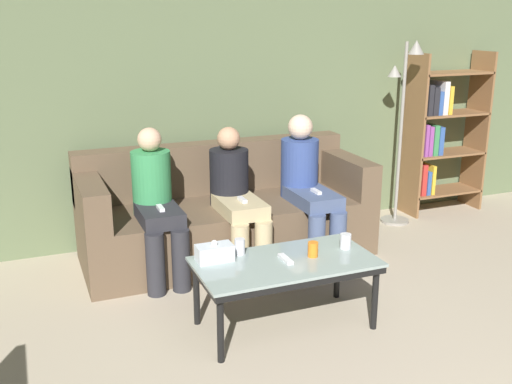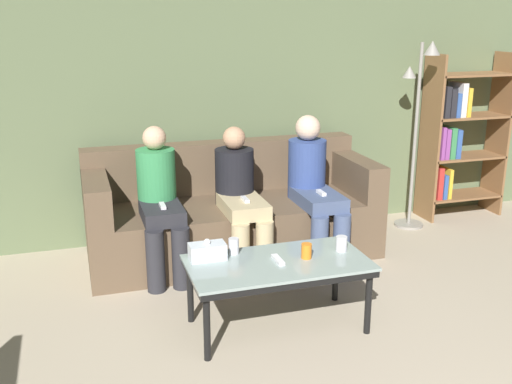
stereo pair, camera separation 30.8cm
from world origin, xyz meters
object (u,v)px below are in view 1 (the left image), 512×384
at_px(cup_near_left, 313,249).
at_px(cup_near_right, 240,247).
at_px(couch, 225,215).
at_px(game_remote, 286,259).
at_px(coffee_table, 285,267).
at_px(tissue_box, 215,253).
at_px(bookshelf, 438,133).
at_px(seated_person_mid_left, 236,195).
at_px(standing_lamp, 403,114).
at_px(seated_person_mid_right, 307,183).
at_px(cup_far_center, 346,241).
at_px(seated_person_left_end, 156,202).

relative_size(cup_near_left, cup_near_right, 0.94).
bearing_deg(couch, game_remote, -92.32).
xyz_separation_m(coffee_table, tissue_box, (-0.40, 0.16, 0.09)).
bearing_deg(bookshelf, tissue_box, -152.83).
relative_size(couch, seated_person_mid_left, 2.14).
height_order(couch, game_remote, couch).
bearing_deg(standing_lamp, bookshelf, 15.42).
distance_m(game_remote, standing_lamp, 2.34).
bearing_deg(seated_person_mid_right, seated_person_mid_left, -179.52).
distance_m(cup_far_center, game_remote, 0.44).
bearing_deg(bookshelf, cup_far_center, -141.12).
bearing_deg(tissue_box, cup_near_left, -15.84).
relative_size(seated_person_left_end, seated_person_mid_left, 1.03).
bearing_deg(seated_person_mid_left, cup_near_right, -108.48).
bearing_deg(standing_lamp, tissue_box, -150.36).
bearing_deg(seated_person_left_end, standing_lamp, 9.07).
bearing_deg(couch, tissue_box, -112.10).
distance_m(couch, cup_near_right, 1.11).
distance_m(coffee_table, seated_person_mid_left, 1.03).
bearing_deg(seated_person_left_end, tissue_box, -80.09).
distance_m(coffee_table, seated_person_mid_right, 1.22).
bearing_deg(seated_person_left_end, cup_near_left, -54.78).
height_order(cup_far_center, bookshelf, bookshelf).
height_order(couch, cup_near_right, couch).
height_order(seated_person_left_end, seated_person_mid_left, seated_person_left_end).
height_order(cup_near_right, seated_person_mid_right, seated_person_mid_right).
height_order(cup_near_right, seated_person_mid_left, seated_person_mid_left).
xyz_separation_m(coffee_table, cup_near_left, (0.18, -0.00, 0.09)).
relative_size(cup_near_left, standing_lamp, 0.06).
relative_size(couch, coffee_table, 2.07).
xyz_separation_m(cup_near_left, standing_lamp, (1.61, 1.41, 0.53)).
distance_m(bookshelf, seated_person_left_end, 2.91).
distance_m(cup_near_left, game_remote, 0.19).
relative_size(cup_far_center, seated_person_mid_left, 0.09).
distance_m(tissue_box, seated_person_mid_left, 0.97).
xyz_separation_m(coffee_table, bookshelf, (2.30, 1.55, 0.39)).
xyz_separation_m(coffee_table, seated_person_mid_left, (0.05, 1.01, 0.17)).
xyz_separation_m(cup_far_center, seated_person_left_end, (-0.98, 0.99, 0.09)).
relative_size(cup_far_center, game_remote, 0.64).
xyz_separation_m(coffee_table, cup_near_right, (-0.22, 0.20, 0.09)).
height_order(couch, seated_person_left_end, seated_person_left_end).
bearing_deg(seated_person_left_end, cup_far_center, -45.19).
height_order(cup_near_left, seated_person_mid_left, seated_person_mid_left).
xyz_separation_m(cup_near_left, cup_near_right, (-0.40, 0.20, 0.00)).
bearing_deg(coffee_table, tissue_box, 158.10).
bearing_deg(coffee_table, seated_person_left_end, 118.05).
bearing_deg(game_remote, cup_near_right, 138.13).
bearing_deg(cup_near_right, game_remote, -41.87).
bearing_deg(seated_person_mid_left, coffee_table, -92.89).
height_order(cup_far_center, seated_person_mid_left, seated_person_mid_left).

